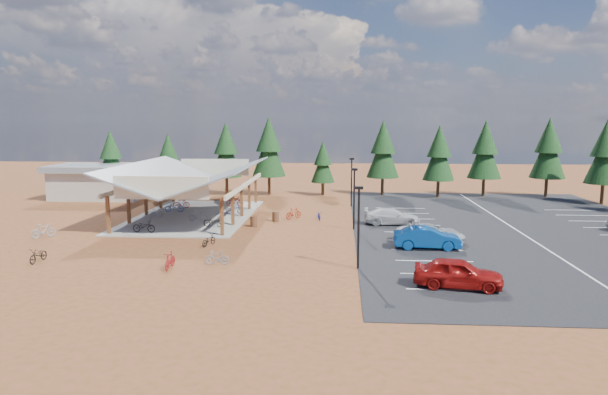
% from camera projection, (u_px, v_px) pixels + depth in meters
% --- Properties ---
extents(ground, '(140.00, 140.00, 0.00)m').
position_uv_depth(ground, '(292.00, 234.00, 43.71)').
color(ground, brown).
rests_on(ground, ground).
extents(asphalt_lot, '(27.00, 44.00, 0.04)m').
position_uv_depth(asphalt_lot, '(515.00, 229.00, 45.40)').
color(asphalt_lot, black).
rests_on(asphalt_lot, ground).
extents(concrete_pad, '(10.60, 18.60, 0.10)m').
position_uv_depth(concrete_pad, '(194.00, 216.00, 51.29)').
color(concrete_pad, gray).
rests_on(concrete_pad, ground).
extents(bike_pavilion, '(11.65, 19.40, 4.97)m').
position_uv_depth(bike_pavilion, '(193.00, 176.00, 50.75)').
color(bike_pavilion, '#552B18').
rests_on(bike_pavilion, concrete_pad).
extents(outbuilding, '(11.00, 7.00, 3.90)m').
position_uv_depth(outbuilding, '(100.00, 181.00, 62.82)').
color(outbuilding, '#ADA593').
rests_on(outbuilding, ground).
extents(lamp_post_0, '(0.50, 0.25, 5.14)m').
position_uv_depth(lamp_post_0, '(359.00, 221.00, 33.06)').
color(lamp_post_0, black).
rests_on(lamp_post_0, ground).
extents(lamp_post_1, '(0.50, 0.25, 5.14)m').
position_uv_depth(lamp_post_1, '(354.00, 194.00, 44.91)').
color(lamp_post_1, black).
rests_on(lamp_post_1, ground).
extents(lamp_post_2, '(0.50, 0.25, 5.14)m').
position_uv_depth(lamp_post_2, '(352.00, 179.00, 56.75)').
color(lamp_post_2, black).
rests_on(lamp_post_2, ground).
extents(trash_bin_0, '(0.60, 0.60, 0.90)m').
position_uv_depth(trash_bin_0, '(254.00, 222.00, 46.41)').
color(trash_bin_0, '#50311C').
rests_on(trash_bin_0, ground).
extents(trash_bin_1, '(0.60, 0.60, 0.90)m').
position_uv_depth(trash_bin_1, '(276.00, 216.00, 48.84)').
color(trash_bin_1, '#50311C').
rests_on(trash_bin_1, ground).
extents(pine_0, '(3.38, 3.38, 7.86)m').
position_uv_depth(pine_0, '(111.00, 155.00, 65.53)').
color(pine_0, '#382314').
rests_on(pine_0, ground).
extents(pine_1, '(3.20, 3.20, 7.46)m').
position_uv_depth(pine_1, '(168.00, 158.00, 65.16)').
color(pine_1, '#382314').
rests_on(pine_1, ground).
extents(pine_2, '(3.79, 3.79, 8.82)m').
position_uv_depth(pine_2, '(226.00, 150.00, 65.83)').
color(pine_2, '#382314').
rests_on(pine_2, ground).
extents(pine_3, '(4.05, 4.05, 9.43)m').
position_uv_depth(pine_3, '(269.00, 147.00, 65.24)').
color(pine_3, '#382314').
rests_on(pine_3, ground).
extents(pine_4, '(2.83, 2.83, 6.58)m').
position_uv_depth(pine_4, '(323.00, 162.00, 64.98)').
color(pine_4, '#382314').
rests_on(pine_4, ground).
extents(pine_5, '(3.90, 3.90, 9.08)m').
position_uv_depth(pine_5, '(383.00, 149.00, 64.68)').
color(pine_5, '#382314').
rests_on(pine_5, ground).
extents(pine_6, '(3.67, 3.67, 8.54)m').
position_uv_depth(pine_6, '(439.00, 153.00, 62.92)').
color(pine_6, '#382314').
rests_on(pine_6, ground).
extents(pine_7, '(3.89, 3.89, 9.07)m').
position_uv_depth(pine_7, '(485.00, 150.00, 63.78)').
color(pine_7, '#382314').
rests_on(pine_7, ground).
extents(pine_8, '(4.03, 4.03, 9.39)m').
position_uv_depth(pine_8, '(549.00, 149.00, 63.19)').
color(pine_8, '#382314').
rests_on(pine_8, ground).
extents(pine_13, '(3.95, 3.95, 9.20)m').
position_uv_depth(pine_13, '(605.00, 152.00, 58.08)').
color(pine_13, '#382314').
rests_on(pine_13, ground).
extents(bike_0, '(1.92, 0.79, 0.98)m').
position_uv_depth(bike_0, '(144.00, 226.00, 43.65)').
color(bike_0, black).
rests_on(bike_0, concrete_pad).
extents(bike_1, '(1.61, 0.80, 0.93)m').
position_uv_depth(bike_1, '(156.00, 213.00, 50.14)').
color(bike_1, '#92959B').
rests_on(bike_1, concrete_pad).
extents(bike_2, '(1.88, 0.70, 0.98)m').
position_uv_depth(bike_2, '(174.00, 207.00, 53.18)').
color(bike_2, '#143E9E').
rests_on(bike_2, concrete_pad).
extents(bike_3, '(1.72, 0.77, 1.00)m').
position_uv_depth(bike_3, '(181.00, 203.00, 55.44)').
color(bike_3, maroon).
rests_on(bike_3, concrete_pad).
extents(bike_4, '(1.86, 0.87, 0.94)m').
position_uv_depth(bike_4, '(214.00, 221.00, 45.83)').
color(bike_4, black).
rests_on(bike_4, concrete_pad).
extents(bike_5, '(1.61, 0.49, 0.96)m').
position_uv_depth(bike_5, '(197.00, 216.00, 48.29)').
color(bike_5, gray).
rests_on(bike_5, concrete_pad).
extents(bike_6, '(1.72, 0.70, 0.89)m').
position_uv_depth(bike_6, '(234.00, 209.00, 52.25)').
color(bike_6, navy).
rests_on(bike_6, concrete_pad).
extents(bike_7, '(1.86, 1.08, 1.08)m').
position_uv_depth(bike_7, '(235.00, 201.00, 56.47)').
color(bike_7, maroon).
rests_on(bike_7, concrete_pad).
extents(bike_8, '(0.71, 1.83, 0.95)m').
position_uv_depth(bike_8, '(38.00, 255.00, 34.96)').
color(bike_8, black).
rests_on(bike_8, ground).
extents(bike_9, '(1.66, 1.67, 1.11)m').
position_uv_depth(bike_9, '(43.00, 231.00, 42.12)').
color(bike_9, gray).
rests_on(bike_9, ground).
extents(bike_11, '(0.53, 1.80, 1.08)m').
position_uv_depth(bike_11, '(170.00, 260.00, 33.37)').
color(bike_11, maroon).
rests_on(bike_11, ground).
extents(bike_12, '(1.08, 1.74, 0.86)m').
position_uv_depth(bike_12, '(209.00, 240.00, 39.46)').
color(bike_12, black).
rests_on(bike_12, ground).
extents(bike_13, '(1.57, 0.47, 0.94)m').
position_uv_depth(bike_13, '(217.00, 258.00, 34.29)').
color(bike_13, gray).
rests_on(bike_13, ground).
extents(bike_14, '(0.75, 1.62, 0.82)m').
position_uv_depth(bike_14, '(319.00, 216.00, 49.53)').
color(bike_14, navy).
rests_on(bike_14, ground).
extents(bike_15, '(1.60, 1.57, 1.05)m').
position_uv_depth(bike_15, '(294.00, 213.00, 50.07)').
color(bike_15, maroon).
rests_on(bike_15, ground).
extents(car_0, '(5.02, 2.70, 1.62)m').
position_uv_depth(car_0, '(458.00, 273.00, 29.52)').
color(car_0, maroon).
rests_on(car_0, asphalt_lot).
extents(car_1, '(4.74, 1.77, 1.55)m').
position_uv_depth(car_1, '(427.00, 238.00, 38.41)').
color(car_1, navy).
rests_on(car_1, asphalt_lot).
extents(car_2, '(5.10, 2.49, 1.39)m').
position_uv_depth(car_2, '(431.00, 233.00, 40.29)').
color(car_2, '#A6A9AE').
rests_on(car_2, asphalt_lot).
extents(car_3, '(4.88, 2.10, 1.40)m').
position_uv_depth(car_3, '(392.00, 217.00, 47.19)').
color(car_3, silver).
rests_on(car_3, asphalt_lot).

